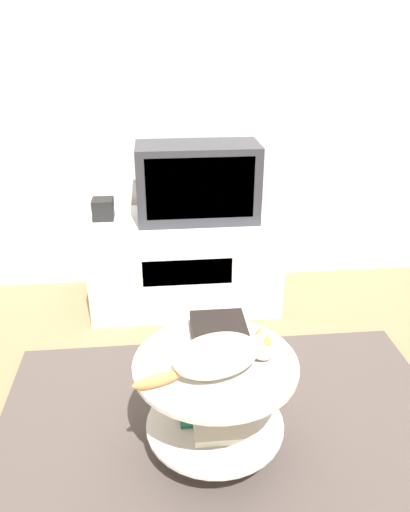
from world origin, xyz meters
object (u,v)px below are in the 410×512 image
at_px(dvd_box, 219,330).
at_px(speaker, 103,209).
at_px(tv, 198,182).
at_px(cat, 220,355).

bearing_deg(dvd_box, speaker, 116.02).
bearing_deg(speaker, dvd_box, -63.98).
distance_m(tv, speaker, 0.56).
relative_size(tv, speaker, 5.71).
xyz_separation_m(speaker, cat, (0.51, -1.30, -0.10)).
height_order(tv, speaker, tv).
distance_m(speaker, cat, 1.39).
distance_m(dvd_box, cat, 0.21).
relative_size(tv, dvd_box, 3.08).
bearing_deg(tv, cat, -91.43).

